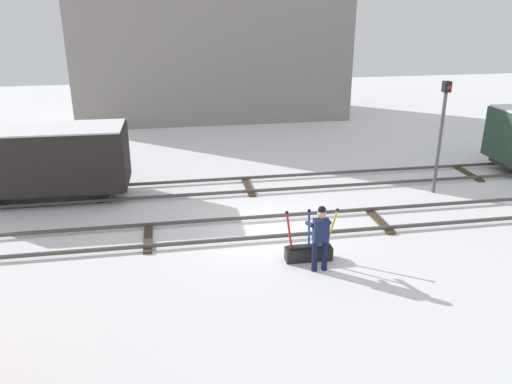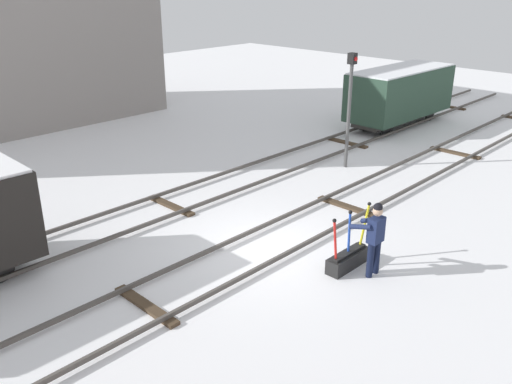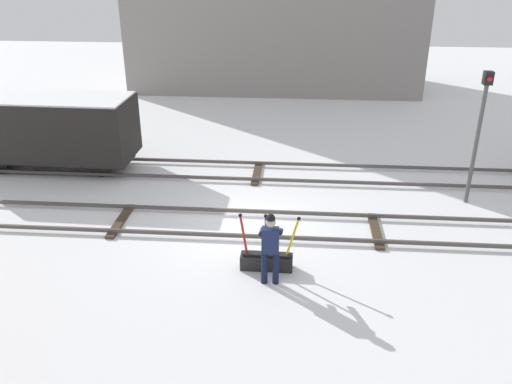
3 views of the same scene
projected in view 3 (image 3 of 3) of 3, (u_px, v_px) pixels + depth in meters
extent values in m
plane|color=white|center=(246.00, 227.00, 14.66)|extent=(60.00, 60.00, 0.00)
cube|color=#4C4742|center=(243.00, 236.00, 13.95)|extent=(44.00, 0.07, 0.10)
cube|color=#4C4742|center=(248.00, 211.00, 15.25)|extent=(44.00, 0.07, 0.10)
cube|color=#423323|center=(121.00, 221.00, 14.90)|extent=(0.24, 1.94, 0.08)
cube|color=#423323|center=(376.00, 231.00, 14.38)|extent=(0.24, 1.94, 0.08)
cube|color=#4C4742|center=(255.00, 179.00, 17.34)|extent=(44.00, 0.07, 0.10)
cube|color=#4C4742|center=(258.00, 163.00, 18.64)|extent=(44.00, 0.07, 0.10)
cube|color=#423323|center=(7.00, 165.00, 18.68)|extent=(0.24, 1.94, 0.08)
cube|color=#423323|center=(257.00, 173.00, 18.03)|extent=(0.24, 1.94, 0.08)
cube|color=black|center=(267.00, 262.00, 12.71)|extent=(1.24, 0.37, 0.36)
cube|color=black|center=(267.00, 254.00, 12.62)|extent=(1.12, 0.21, 0.06)
cylinder|color=red|center=(244.00, 235.00, 12.46)|extent=(0.21, 0.06, 1.05)
sphere|color=black|center=(240.00, 215.00, 12.25)|extent=(0.09, 0.09, 0.09)
cylinder|color=#1E47B7|center=(266.00, 236.00, 12.42)|extent=(0.09, 0.06, 1.05)
sphere|color=black|center=(266.00, 216.00, 12.20)|extent=(0.09, 0.09, 0.09)
cylinder|color=yellow|center=(292.00, 238.00, 12.37)|extent=(0.32, 0.06, 1.03)
sphere|color=black|center=(299.00, 219.00, 12.15)|extent=(0.09, 0.09, 0.09)
cylinder|color=#111831|center=(264.00, 267.00, 12.07)|extent=(0.15, 0.15, 0.83)
cylinder|color=#111831|center=(276.00, 268.00, 12.05)|extent=(0.15, 0.15, 0.83)
cube|color=#192347|center=(270.00, 240.00, 11.76)|extent=(0.38, 0.24, 0.59)
sphere|color=tan|center=(271.00, 222.00, 11.58)|extent=(0.22, 0.22, 0.22)
sphere|color=black|center=(271.00, 218.00, 11.54)|extent=(0.20, 0.20, 0.20)
cylinder|color=#192347|center=(262.00, 232.00, 12.00)|extent=(0.11, 0.56, 0.26)
cylinder|color=#192347|center=(281.00, 232.00, 11.94)|extent=(0.11, 0.55, 0.31)
cylinder|color=#4C4C4C|center=(476.00, 146.00, 15.35)|extent=(0.12, 0.12, 3.57)
cube|color=black|center=(488.00, 78.00, 14.52)|extent=(0.24, 0.24, 0.36)
sphere|color=red|center=(490.00, 79.00, 14.41)|extent=(0.14, 0.14, 0.14)
cube|color=#2D2B28|center=(56.00, 157.00, 18.39)|extent=(5.27, 1.38, 0.20)
cube|color=black|center=(51.00, 127.00, 17.94)|extent=(5.56, 2.24, 1.97)
cube|color=white|center=(46.00, 98.00, 17.51)|extent=(5.45, 2.15, 0.06)
cylinder|color=black|center=(15.00, 151.00, 19.11)|extent=(0.70, 0.11, 0.70)
cylinder|color=black|center=(100.00, 167.00, 17.72)|extent=(0.70, 0.11, 0.70)
cylinder|color=black|center=(112.00, 154.00, 18.78)|extent=(0.70, 0.11, 0.70)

